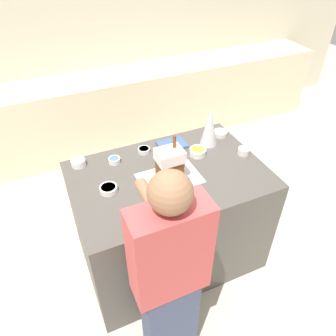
{
  "coord_description": "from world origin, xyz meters",
  "views": [
    {
      "loc": [
        -0.79,
        -1.73,
        2.51
      ],
      "look_at": [
        -0.01,
        0.0,
        1.01
      ],
      "focal_mm": 35.0,
      "sensor_mm": 36.0,
      "label": 1
    }
  ],
  "objects_px": {
    "gingerbread_house": "(170,164)",
    "candy_bowl_behind_tray": "(220,133)",
    "person": "(169,279)",
    "candy_bowl_beside_tree": "(144,150)",
    "candy_bowl_near_tray_left": "(244,151)",
    "candy_bowl_far_right": "(198,152)",
    "baking_tray": "(170,178)",
    "cookbook": "(172,145)",
    "candy_bowl_front_corner": "(78,162)",
    "decorative_tree": "(210,127)",
    "candy_bowl_center_rear": "(114,160)",
    "candy_bowl_near_tray_right": "(109,189)"
  },
  "relations": [
    {
      "from": "candy_bowl_near_tray_left",
      "to": "candy_bowl_front_corner",
      "type": "bearing_deg",
      "value": 162.63
    },
    {
      "from": "candy_bowl_near_tray_left",
      "to": "candy_bowl_behind_tray",
      "type": "distance_m",
      "value": 0.32
    },
    {
      "from": "candy_bowl_beside_tree",
      "to": "candy_bowl_front_corner",
      "type": "relative_size",
      "value": 0.91
    },
    {
      "from": "decorative_tree",
      "to": "candy_bowl_center_rear",
      "type": "xyz_separation_m",
      "value": [
        -0.8,
        0.07,
        -0.14
      ]
    },
    {
      "from": "gingerbread_house",
      "to": "candy_bowl_far_right",
      "type": "height_order",
      "value": "gingerbread_house"
    },
    {
      "from": "gingerbread_house",
      "to": "candy_bowl_front_corner",
      "type": "relative_size",
      "value": 3.12
    },
    {
      "from": "gingerbread_house",
      "to": "candy_bowl_near_tray_right",
      "type": "height_order",
      "value": "gingerbread_house"
    },
    {
      "from": "gingerbread_house",
      "to": "candy_bowl_far_right",
      "type": "xyz_separation_m",
      "value": [
        0.33,
        0.18,
        -0.11
      ]
    },
    {
      "from": "candy_bowl_beside_tree",
      "to": "candy_bowl_behind_tray",
      "type": "height_order",
      "value": "candy_bowl_behind_tray"
    },
    {
      "from": "decorative_tree",
      "to": "candy_bowl_behind_tray",
      "type": "relative_size",
      "value": 2.61
    },
    {
      "from": "baking_tray",
      "to": "candy_bowl_front_corner",
      "type": "relative_size",
      "value": 4.14
    },
    {
      "from": "candy_bowl_beside_tree",
      "to": "candy_bowl_far_right",
      "type": "distance_m",
      "value": 0.44
    },
    {
      "from": "baking_tray",
      "to": "cookbook",
      "type": "relative_size",
      "value": 1.96
    },
    {
      "from": "candy_bowl_near_tray_left",
      "to": "candy_bowl_far_right",
      "type": "distance_m",
      "value": 0.37
    },
    {
      "from": "candy_bowl_beside_tree",
      "to": "candy_bowl_near_tray_left",
      "type": "bearing_deg",
      "value": -25.82
    },
    {
      "from": "decorative_tree",
      "to": "candy_bowl_far_right",
      "type": "bearing_deg",
      "value": -146.44
    },
    {
      "from": "baking_tray",
      "to": "candy_bowl_beside_tree",
      "type": "distance_m",
      "value": 0.4
    },
    {
      "from": "candy_bowl_near_tray_left",
      "to": "candy_bowl_center_rear",
      "type": "distance_m",
      "value": 1.04
    },
    {
      "from": "cookbook",
      "to": "person",
      "type": "bearing_deg",
      "value": -115.34
    },
    {
      "from": "candy_bowl_near_tray_right",
      "to": "candy_bowl_far_right",
      "type": "bearing_deg",
      "value": 9.68
    },
    {
      "from": "candy_bowl_front_corner",
      "to": "candy_bowl_near_tray_right",
      "type": "xyz_separation_m",
      "value": [
        0.13,
        -0.38,
        -0.01
      ]
    },
    {
      "from": "baking_tray",
      "to": "gingerbread_house",
      "type": "bearing_deg",
      "value": 26.87
    },
    {
      "from": "decorative_tree",
      "to": "candy_bowl_beside_tree",
      "type": "distance_m",
      "value": 0.57
    },
    {
      "from": "baking_tray",
      "to": "candy_bowl_near_tray_right",
      "type": "bearing_deg",
      "value": 173.72
    },
    {
      "from": "candy_bowl_far_right",
      "to": "candy_bowl_near_tray_left",
      "type": "bearing_deg",
      "value": -22.25
    },
    {
      "from": "candy_bowl_far_right",
      "to": "cookbook",
      "type": "height_order",
      "value": "candy_bowl_far_right"
    },
    {
      "from": "baking_tray",
      "to": "candy_bowl_near_tray_left",
      "type": "bearing_deg",
      "value": 3.5
    },
    {
      "from": "cookbook",
      "to": "candy_bowl_far_right",
      "type": "bearing_deg",
      "value": -56.18
    },
    {
      "from": "gingerbread_house",
      "to": "candy_bowl_behind_tray",
      "type": "relative_size",
      "value": 2.78
    },
    {
      "from": "candy_bowl_near_tray_right",
      "to": "cookbook",
      "type": "height_order",
      "value": "candy_bowl_near_tray_right"
    },
    {
      "from": "baking_tray",
      "to": "cookbook",
      "type": "distance_m",
      "value": 0.43
    },
    {
      "from": "candy_bowl_front_corner",
      "to": "cookbook",
      "type": "distance_m",
      "value": 0.78
    },
    {
      "from": "cookbook",
      "to": "candy_bowl_behind_tray",
      "type": "bearing_deg",
      "value": -3.09
    },
    {
      "from": "gingerbread_house",
      "to": "candy_bowl_behind_tray",
      "type": "distance_m",
      "value": 0.75
    },
    {
      "from": "candy_bowl_near_tray_left",
      "to": "candy_bowl_near_tray_right",
      "type": "xyz_separation_m",
      "value": [
        -1.12,
        0.01,
        -0.01
      ]
    },
    {
      "from": "candy_bowl_beside_tree",
      "to": "person",
      "type": "relative_size",
      "value": 0.06
    },
    {
      "from": "candy_bowl_far_right",
      "to": "candy_bowl_front_corner",
      "type": "height_order",
      "value": "same"
    },
    {
      "from": "cookbook",
      "to": "candy_bowl_beside_tree",
      "type": "bearing_deg",
      "value": 177.91
    },
    {
      "from": "candy_bowl_far_right",
      "to": "person",
      "type": "xyz_separation_m",
      "value": [
        -0.65,
        -0.88,
        -0.14
      ]
    },
    {
      "from": "candy_bowl_behind_tray",
      "to": "candy_bowl_near_tray_left",
      "type": "bearing_deg",
      "value": -85.42
    },
    {
      "from": "candy_bowl_near_tray_left",
      "to": "cookbook",
      "type": "xyz_separation_m",
      "value": [
        -0.48,
        0.34,
        -0.02
      ]
    },
    {
      "from": "gingerbread_house",
      "to": "candy_bowl_center_rear",
      "type": "xyz_separation_m",
      "value": [
        -0.31,
        0.36,
        -0.12
      ]
    },
    {
      "from": "candy_bowl_front_corner",
      "to": "person",
      "type": "xyz_separation_m",
      "value": [
        0.26,
        -1.13,
        -0.14
      ]
    },
    {
      "from": "candy_bowl_near_tray_left",
      "to": "candy_bowl_far_right",
      "type": "relative_size",
      "value": 0.7
    },
    {
      "from": "candy_bowl_behind_tray",
      "to": "candy_bowl_far_right",
      "type": "bearing_deg",
      "value": -150.86
    },
    {
      "from": "candy_bowl_far_right",
      "to": "person",
      "type": "bearing_deg",
      "value": -126.36
    },
    {
      "from": "candy_bowl_behind_tray",
      "to": "cookbook",
      "type": "distance_m",
      "value": 0.46
    },
    {
      "from": "candy_bowl_near_tray_left",
      "to": "person",
      "type": "xyz_separation_m",
      "value": [
        -0.99,
        -0.74,
        -0.14
      ]
    },
    {
      "from": "baking_tray",
      "to": "person",
      "type": "distance_m",
      "value": 0.78
    },
    {
      "from": "candy_bowl_behind_tray",
      "to": "person",
      "type": "xyz_separation_m",
      "value": [
        -0.97,
        -1.06,
        -0.13
      ]
    }
  ]
}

